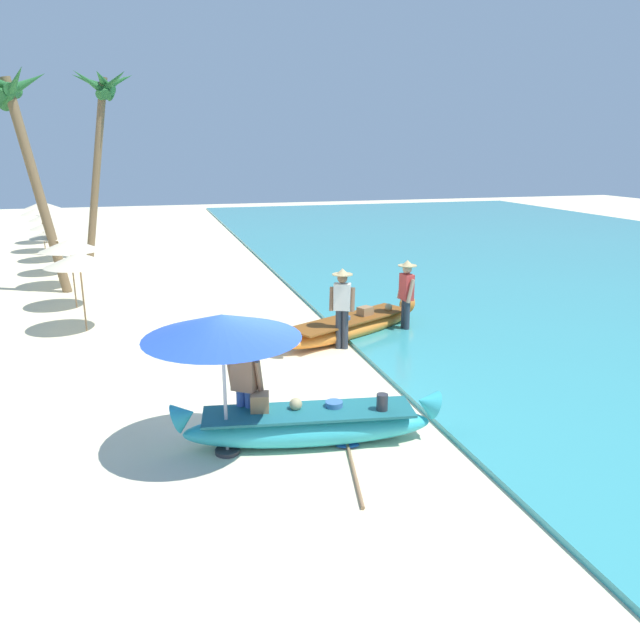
{
  "coord_description": "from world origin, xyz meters",
  "views": [
    {
      "loc": [
        -1.87,
        -9.19,
        4.24
      ],
      "look_at": [
        1.34,
        2.22,
        0.9
      ],
      "focal_mm": 34.18,
      "sensor_mm": 36.0,
      "label": 1
    }
  ],
  "objects_px": {
    "person_vendor_assistant": "(406,291)",
    "palm_tree_leaning_seaward": "(102,107)",
    "boat_cyan_foreground": "(308,425)",
    "person_tourist_customer": "(245,383)",
    "person_vendor_hatted": "(342,303)",
    "paddle": "(352,463)",
    "palm_tree_mid_cluster": "(14,113)",
    "patio_umbrella_large": "(222,327)",
    "boat_orange_midground": "(351,327)"
  },
  "relations": [
    {
      "from": "boat_cyan_foreground",
      "to": "patio_umbrella_large",
      "type": "xyz_separation_m",
      "value": [
        -1.2,
        0.03,
        1.6
      ]
    },
    {
      "from": "person_tourist_customer",
      "to": "paddle",
      "type": "distance_m",
      "value": 1.96
    },
    {
      "from": "paddle",
      "to": "palm_tree_leaning_seaward",
      "type": "bearing_deg",
      "value": 101.99
    },
    {
      "from": "boat_orange_midground",
      "to": "palm_tree_leaning_seaward",
      "type": "relative_size",
      "value": 0.57
    },
    {
      "from": "palm_tree_leaning_seaward",
      "to": "paddle",
      "type": "xyz_separation_m",
      "value": [
        3.81,
        -17.94,
        -5.7
      ]
    },
    {
      "from": "patio_umbrella_large",
      "to": "palm_tree_leaning_seaward",
      "type": "bearing_deg",
      "value": 97.28
    },
    {
      "from": "boat_orange_midground",
      "to": "person_tourist_customer",
      "type": "distance_m",
      "value": 5.47
    },
    {
      "from": "boat_orange_midground",
      "to": "person_vendor_assistant",
      "type": "bearing_deg",
      "value": 2.13
    },
    {
      "from": "palm_tree_leaning_seaward",
      "to": "palm_tree_mid_cluster",
      "type": "height_order",
      "value": "palm_tree_leaning_seaward"
    },
    {
      "from": "patio_umbrella_large",
      "to": "palm_tree_mid_cluster",
      "type": "distance_m",
      "value": 12.83
    },
    {
      "from": "palm_tree_leaning_seaward",
      "to": "palm_tree_mid_cluster",
      "type": "distance_m",
      "value": 5.87
    },
    {
      "from": "boat_cyan_foreground",
      "to": "person_vendor_hatted",
      "type": "xyz_separation_m",
      "value": [
        1.84,
        4.14,
        0.74
      ]
    },
    {
      "from": "boat_orange_midground",
      "to": "person_tourist_customer",
      "type": "xyz_separation_m",
      "value": [
        -3.15,
        -4.43,
        0.63
      ]
    },
    {
      "from": "person_vendor_hatted",
      "to": "paddle",
      "type": "height_order",
      "value": "person_vendor_hatted"
    },
    {
      "from": "boat_cyan_foreground",
      "to": "paddle",
      "type": "xyz_separation_m",
      "value": [
        0.42,
        -0.79,
        -0.27
      ]
    },
    {
      "from": "person_vendor_hatted",
      "to": "boat_cyan_foreground",
      "type": "bearing_deg",
      "value": -113.97
    },
    {
      "from": "patio_umbrella_large",
      "to": "palm_tree_mid_cluster",
      "type": "height_order",
      "value": "palm_tree_mid_cluster"
    },
    {
      "from": "boat_cyan_foreground",
      "to": "boat_orange_midground",
      "type": "xyz_separation_m",
      "value": [
        2.29,
        4.85,
        -0.03
      ]
    },
    {
      "from": "boat_cyan_foreground",
      "to": "palm_tree_mid_cluster",
      "type": "xyz_separation_m",
      "value": [
        -5.45,
        11.68,
        4.91
      ]
    },
    {
      "from": "person_vendor_assistant",
      "to": "boat_orange_midground",
      "type": "bearing_deg",
      "value": -177.87
    },
    {
      "from": "paddle",
      "to": "person_vendor_hatted",
      "type": "bearing_deg",
      "value": 73.87
    },
    {
      "from": "boat_cyan_foreground",
      "to": "palm_tree_mid_cluster",
      "type": "height_order",
      "value": "palm_tree_mid_cluster"
    },
    {
      "from": "person_vendor_hatted",
      "to": "patio_umbrella_large",
      "type": "xyz_separation_m",
      "value": [
        -3.05,
        -4.11,
        0.86
      ]
    },
    {
      "from": "person_vendor_hatted",
      "to": "paddle",
      "type": "distance_m",
      "value": 5.23
    },
    {
      "from": "boat_cyan_foreground",
      "to": "person_tourist_customer",
      "type": "bearing_deg",
      "value": 154.02
    },
    {
      "from": "person_tourist_customer",
      "to": "paddle",
      "type": "xyz_separation_m",
      "value": [
        1.28,
        -1.21,
        -0.87
      ]
    },
    {
      "from": "boat_cyan_foreground",
      "to": "paddle",
      "type": "distance_m",
      "value": 0.93
    },
    {
      "from": "boat_orange_midground",
      "to": "palm_tree_mid_cluster",
      "type": "relative_size",
      "value": 0.62
    },
    {
      "from": "boat_cyan_foreground",
      "to": "person_tourist_customer",
      "type": "xyz_separation_m",
      "value": [
        -0.86,
        0.42,
        0.6
      ]
    },
    {
      "from": "boat_cyan_foreground",
      "to": "palm_tree_mid_cluster",
      "type": "relative_size",
      "value": 0.62
    },
    {
      "from": "boat_orange_midground",
      "to": "patio_umbrella_large",
      "type": "distance_m",
      "value": 6.17
    },
    {
      "from": "patio_umbrella_large",
      "to": "palm_tree_leaning_seaward",
      "type": "height_order",
      "value": "palm_tree_leaning_seaward"
    },
    {
      "from": "person_tourist_customer",
      "to": "paddle",
      "type": "relative_size",
      "value": 0.91
    },
    {
      "from": "person_vendor_assistant",
      "to": "person_vendor_hatted",
      "type": "bearing_deg",
      "value": -157.51
    },
    {
      "from": "person_vendor_assistant",
      "to": "palm_tree_leaning_seaward",
      "type": "height_order",
      "value": "palm_tree_leaning_seaward"
    },
    {
      "from": "person_vendor_assistant",
      "to": "boat_cyan_foreground",
      "type": "bearing_deg",
      "value": -126.84
    },
    {
      "from": "patio_umbrella_large",
      "to": "person_vendor_assistant",
      "type": "bearing_deg",
      "value": 44.96
    },
    {
      "from": "boat_cyan_foreground",
      "to": "boat_orange_midground",
      "type": "height_order",
      "value": "boat_cyan_foreground"
    },
    {
      "from": "boat_orange_midground",
      "to": "patio_umbrella_large",
      "type": "relative_size",
      "value": 1.83
    },
    {
      "from": "boat_orange_midground",
      "to": "boat_cyan_foreground",
      "type": "bearing_deg",
      "value": -115.26
    },
    {
      "from": "palm_tree_mid_cluster",
      "to": "person_vendor_hatted",
      "type": "bearing_deg",
      "value": -45.93
    },
    {
      "from": "person_vendor_hatted",
      "to": "palm_tree_leaning_seaward",
      "type": "height_order",
      "value": "palm_tree_leaning_seaward"
    },
    {
      "from": "palm_tree_leaning_seaward",
      "to": "person_vendor_assistant",
      "type": "bearing_deg",
      "value": -60.04
    },
    {
      "from": "boat_cyan_foreground",
      "to": "palm_tree_leaning_seaward",
      "type": "xyz_separation_m",
      "value": [
        -3.39,
        17.15,
        5.43
      ]
    },
    {
      "from": "person_vendor_assistant",
      "to": "palm_tree_leaning_seaward",
      "type": "xyz_separation_m",
      "value": [
        -7.06,
        12.25,
        4.72
      ]
    },
    {
      "from": "person_vendor_assistant",
      "to": "paddle",
      "type": "relative_size",
      "value": 1.0
    },
    {
      "from": "palm_tree_mid_cluster",
      "to": "person_vendor_assistant",
      "type": "bearing_deg",
      "value": -36.61
    },
    {
      "from": "boat_orange_midground",
      "to": "person_tourist_customer",
      "type": "relative_size",
      "value": 2.52
    },
    {
      "from": "person_tourist_customer",
      "to": "patio_umbrella_large",
      "type": "relative_size",
      "value": 0.73
    },
    {
      "from": "person_vendor_hatted",
      "to": "patio_umbrella_large",
      "type": "height_order",
      "value": "patio_umbrella_large"
    }
  ]
}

